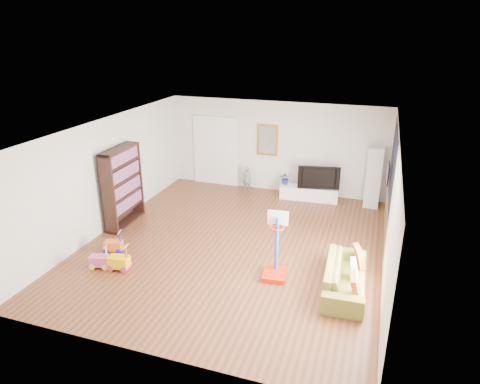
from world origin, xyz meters
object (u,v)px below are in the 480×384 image
(sofa, at_px, (345,276))
(basketball_hoop, at_px, (276,247))
(bookshelf, at_px, (123,187))
(media_console, at_px, (309,193))

(sofa, distance_m, basketball_hoop, 1.42)
(bookshelf, height_order, sofa, bookshelf)
(media_console, relative_size, bookshelf, 0.84)
(bookshelf, bearing_deg, basketball_hoop, -18.57)
(sofa, xyz_separation_m, basketball_hoop, (-1.36, -0.01, 0.40))
(media_console, xyz_separation_m, basketball_hoop, (0.07, -4.31, 0.49))
(basketball_hoop, bearing_deg, bookshelf, 157.46)
(bookshelf, distance_m, sofa, 5.75)
(media_console, height_order, bookshelf, bookshelf)
(bookshelf, relative_size, basketball_hoop, 1.45)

